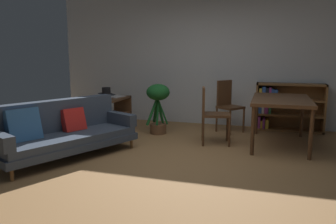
{
  "coord_description": "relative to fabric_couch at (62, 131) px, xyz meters",
  "views": [
    {
      "loc": [
        1.11,
        -4.04,
        1.43
      ],
      "look_at": [
        -0.31,
        0.52,
        0.6
      ],
      "focal_mm": 34.79,
      "sensor_mm": 36.0,
      "label": 1
    }
  ],
  "objects": [
    {
      "name": "media_console",
      "position": [
        -0.11,
        1.74,
        -0.07
      ],
      "size": [
        0.39,
        1.06,
        0.61
      ],
      "color": "#56351E",
      "rests_on": "ground_plane"
    },
    {
      "name": "desk_speaker",
      "position": [
        -0.07,
        1.48,
        0.36
      ],
      "size": [
        0.16,
        0.16,
        0.24
      ],
      "color": "black",
      "rests_on": "media_console"
    },
    {
      "name": "bookshelf",
      "position": [
        3.08,
        2.7,
        0.09
      ],
      "size": [
        1.25,
        0.32,
        0.91
      ],
      "color": "brown",
      "rests_on": "ground_plane"
    },
    {
      "name": "fabric_couch",
      "position": [
        0.0,
        0.0,
        0.0
      ],
      "size": [
        1.53,
        2.13,
        0.79
      ],
      "color": "brown",
      "rests_on": "ground_plane"
    },
    {
      "name": "dining_chair_far",
      "position": [
        2.06,
        2.25,
        0.17
      ],
      "size": [
        0.54,
        0.55,
        0.97
      ],
      "color": "#56351E",
      "rests_on": "ground_plane"
    },
    {
      "name": "dining_chair_near",
      "position": [
        1.91,
        1.31,
        0.16
      ],
      "size": [
        0.52,
        0.47,
        0.93
      ],
      "color": "#56351E",
      "rests_on": "ground_plane"
    },
    {
      "name": "dining_table",
      "position": [
        2.98,
        1.54,
        0.32
      ],
      "size": [
        0.87,
        1.46,
        0.76
      ],
      "color": "#56351E",
      "rests_on": "ground_plane"
    },
    {
      "name": "back_wall_panel",
      "position": [
        1.67,
        2.88,
        0.98
      ],
      "size": [
        6.8,
        0.1,
        2.7
      ],
      "primitive_type": "cube",
      "color": "silver",
      "rests_on": "ground_plane"
    },
    {
      "name": "ground_plane",
      "position": [
        1.67,
        0.18,
        -0.37
      ],
      "size": [
        8.16,
        8.16,
        0.0
      ],
      "primitive_type": "plane",
      "color": "#9E7042"
    },
    {
      "name": "open_laptop",
      "position": [
        -0.19,
        1.98,
        0.27
      ],
      "size": [
        0.51,
        0.4,
        0.07
      ],
      "color": "silver",
      "rests_on": "media_console"
    },
    {
      "name": "potted_floor_plant",
      "position": [
        0.86,
        1.71,
        0.23
      ],
      "size": [
        0.43,
        0.43,
        0.92
      ],
      "color": "brown",
      "rests_on": "ground_plane"
    }
  ]
}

